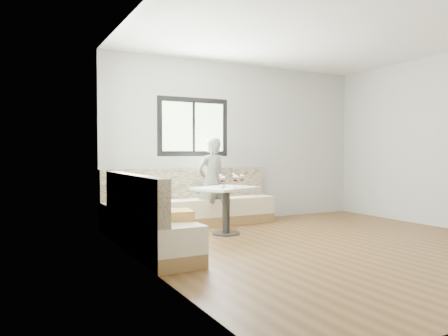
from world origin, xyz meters
The scene contains 10 objects.
room centered at (-0.08, 0.08, 1.41)m, with size 5.01×5.01×2.81m.
banquette centered at (-1.59, 1.63, 0.33)m, with size 2.90×2.80×0.95m.
table centered at (-0.88, 1.35, 0.53)m, with size 1.03×0.92×0.70m.
person centered at (-0.75, 2.09, 0.73)m, with size 0.53×0.35×1.46m, color slate.
olive_ramekin centered at (-0.97, 1.29, 0.72)m, with size 0.10×0.10×0.04m.
wine_glass_a centered at (-1.07, 1.10, 0.84)m, with size 0.09×0.09×0.19m.
wine_glass_b centered at (-0.83, 1.14, 0.84)m, with size 0.09×0.09×0.19m.
wine_glass_c centered at (-0.65, 1.28, 0.84)m, with size 0.09×0.09×0.19m.
wine_glass_d centered at (-0.89, 1.47, 0.84)m, with size 0.09×0.09×0.19m.
wine_glass_e centered at (-0.63, 1.54, 0.84)m, with size 0.09×0.09×0.19m.
Camera 1 is at (-3.89, -4.35, 1.21)m, focal length 35.00 mm.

